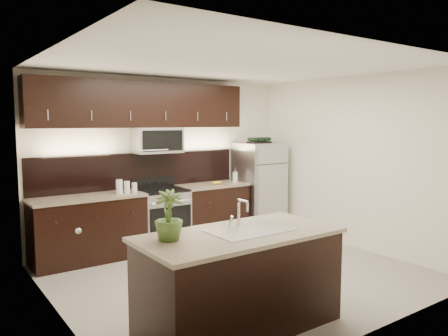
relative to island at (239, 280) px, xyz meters
name	(u,v)px	position (x,y,z in m)	size (l,w,h in m)	color
ground	(238,274)	(0.90, 1.19, -0.47)	(4.50, 4.50, 0.00)	gray
room_walls	(234,145)	(0.78, 1.15, 1.22)	(4.52, 4.02, 2.71)	silver
counter_run	(150,220)	(0.44, 2.88, 0.00)	(3.51, 0.65, 0.94)	black
upper_fixtures	(145,112)	(0.47, 3.03, 1.67)	(3.49, 0.40, 1.66)	black
island	(239,280)	(0.00, 0.00, 0.00)	(1.96, 0.96, 0.94)	black
sink_faucet	(251,228)	(0.15, 0.01, 0.48)	(0.84, 0.50, 0.28)	silver
refrigerator	(259,187)	(2.60, 2.82, 0.33)	(0.78, 0.70, 1.61)	#B2B2B7
wine_rack	(259,140)	(2.60, 2.82, 1.18)	(0.40, 0.25, 0.10)	black
plant	(169,216)	(-0.68, 0.14, 0.69)	(0.25, 0.25, 0.45)	#3C5722
canisters	(125,187)	(0.02, 2.82, 0.56)	(0.31, 0.12, 0.21)	silver
french_press	(235,176)	(2.07, 2.83, 0.57)	(0.09, 0.09, 0.26)	silver
bananas	(214,183)	(1.59, 2.80, 0.49)	(0.17, 0.13, 0.05)	gold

